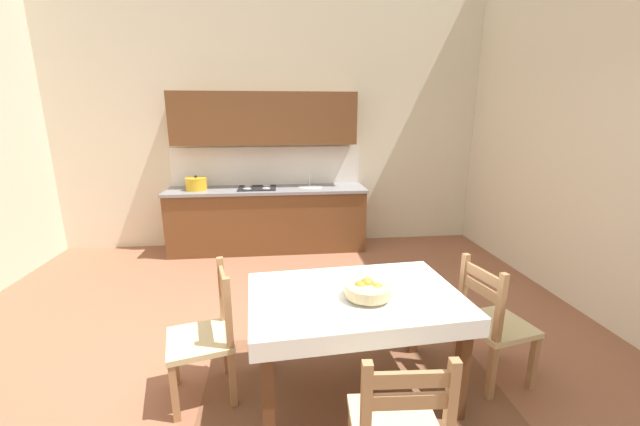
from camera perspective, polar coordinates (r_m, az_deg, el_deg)
The scene contains 8 objects.
ground_plane at distance 3.32m, azimuth -6.96°, elevation -21.38°, with size 6.66×6.33×0.10m, color #935B42.
wall_back at distance 5.62m, azimuth -7.37°, elevation 16.13°, with size 6.66×0.12×4.11m, color beige.
area_rug at distance 2.89m, azimuth 5.37°, elevation -26.34°, with size 2.10×1.60×0.01m, color brown.
kitchen_cabinetry at distance 5.39m, azimuth -8.07°, elevation 3.35°, with size 2.76×0.63×2.20m.
dining_table at distance 2.61m, azimuth 5.25°, elevation -14.58°, with size 1.45×0.99×0.75m.
dining_chair_window_side at distance 3.07m, azimuth 24.73°, elevation -15.12°, with size 0.50×0.50×0.93m.
dining_chair_tv_side at distance 2.78m, azimuth -16.87°, elevation -17.57°, with size 0.51×0.51×0.93m.
fruit_bowl at distance 2.47m, azimuth 7.28°, elevation -11.43°, with size 0.30×0.30×0.12m.
Camera 1 is at (0.08, -2.69, 1.89)m, focal length 21.10 mm.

